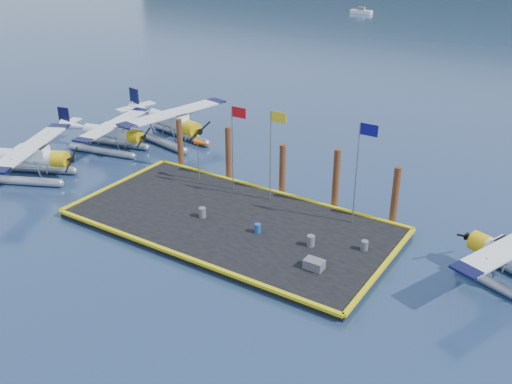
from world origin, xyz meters
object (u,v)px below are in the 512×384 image
drum_4 (364,245)px  windsock (203,144)px  drum_1 (258,228)px  piling_0 (180,144)px  drum_3 (202,212)px  piling_2 (282,171)px  seaplane_a (28,159)px  flagpole_red (235,136)px  flagpole_yellow (273,142)px  piling_4 (395,197)px  crate (314,264)px  flagpole_blue (361,159)px  piling_1 (229,155)px  piling_3 (336,181)px  seaplane_c (172,124)px  seaplane_b (111,135)px  drum_2 (311,241)px

drum_4 → windsock: bearing=168.8°
drum_1 → piling_0: 12.30m
drum_3 → piling_2: (2.26, 6.08, 1.18)m
windsock → seaplane_a: bearing=-153.2°
flagpole_red → flagpole_yellow: (3.00, 0.00, 0.12)m
piling_0 → piling_4: size_ratio=1.00×
drum_3 → flagpole_yellow: size_ratio=0.10×
seaplane_a → flagpole_yellow: size_ratio=1.55×
piling_4 → crate: bearing=-101.9°
flagpole_blue → piling_1: (-10.70, 1.60, -2.59)m
flagpole_yellow → piling_2: 3.07m
flagpole_yellow → piling_3: 4.75m
drum_1 → drum_3: drum_3 is taller
flagpole_red → flagpole_blue: bearing=-0.0°
piling_0 → flagpole_yellow: bearing=-9.9°
seaplane_c → piling_2: (13.42, -4.20, 0.26)m
seaplane_b → crate: (22.70, -7.41, -0.75)m
piling_0 → piling_1: size_ratio=0.95×
seaplane_b → flagpole_blue: bearing=74.7°
flagpole_yellow → piling_0: (-9.20, 1.60, -2.51)m
seaplane_b → drum_1: (18.02, -5.73, -0.73)m
piling_1 → piling_2: size_ratio=1.11×
drum_3 → piling_2: 6.59m
piling_3 → crate: bearing=-72.2°
piling_3 → windsock: bearing=-170.5°
piling_2 → piling_3: 4.01m
crate → piling_2: size_ratio=0.28×
seaplane_c → piling_4: 21.83m
drum_1 → drum_2: bearing=5.6°
drum_1 → flagpole_blue: bearing=43.6°
drum_4 → flagpole_red: (-10.72, 2.66, 3.70)m
piling_1 → piling_4: bearing=0.0°
flagpole_red → piling_3: 7.33m
flagpole_red → piling_3: size_ratio=1.40×
flagpole_blue → windsock: flagpole_blue is taller
drum_3 → flagpole_red: 5.82m
piling_2 → piling_3: size_ratio=0.88×
drum_3 → crate: size_ratio=0.61×
seaplane_b → seaplane_c: (2.86, 4.31, 0.22)m
piling_3 → flagpole_blue: bearing=-36.1°
seaplane_c → piling_1: bearing=76.0°
flagpole_yellow → windsock: flagpole_yellow is taller
flagpole_red → flagpole_blue: size_ratio=0.92×
piling_0 → seaplane_a: bearing=-137.5°
flagpole_blue → drum_3: bearing=-152.1°
drum_4 → flagpole_blue: flagpole_blue is taller
seaplane_a → piling_2: 18.76m
drum_1 → piling_1: (-6.24, 5.85, 1.42)m
flagpole_red → drum_1: bearing=-43.2°
drum_2 → piling_0: piling_0 is taller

